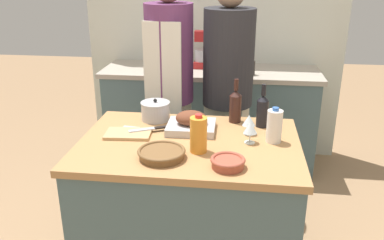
# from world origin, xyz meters

# --- Properties ---
(kitchen_island) EXTENTS (1.25, 0.87, 0.87)m
(kitchen_island) POSITION_xyz_m (0.00, 0.00, 0.44)
(kitchen_island) COLOR #4C666B
(kitchen_island) RESTS_ON ground_plane
(back_counter) EXTENTS (1.94, 0.60, 0.93)m
(back_counter) POSITION_xyz_m (0.00, 1.48, 0.46)
(back_counter) COLOR #4C666B
(back_counter) RESTS_ON ground_plane
(back_wall) EXTENTS (2.44, 0.10, 2.55)m
(back_wall) POSITION_xyz_m (0.00, 1.83, 1.27)
(back_wall) COLOR silver
(back_wall) RESTS_ON ground_plane
(roasting_pan) EXTENTS (0.29, 0.25, 0.12)m
(roasting_pan) POSITION_xyz_m (-0.01, 0.16, 0.92)
(roasting_pan) COLOR #BCBCC1
(roasting_pan) RESTS_ON kitchen_island
(wicker_basket) EXTENTS (0.25, 0.25, 0.05)m
(wicker_basket) POSITION_xyz_m (-0.11, -0.23, 0.90)
(wicker_basket) COLOR brown
(wicker_basket) RESTS_ON kitchen_island
(cutting_board) EXTENTS (0.27, 0.18, 0.02)m
(cutting_board) POSITION_xyz_m (-0.37, 0.04, 0.88)
(cutting_board) COLOR tan
(cutting_board) RESTS_ON kitchen_island
(stock_pot) EXTENTS (0.19, 0.19, 0.14)m
(stock_pot) POSITION_xyz_m (-0.26, 0.32, 0.93)
(stock_pot) COLOR #B7B7BC
(stock_pot) RESTS_ON kitchen_island
(mixing_bowl) EXTENTS (0.17, 0.17, 0.05)m
(mixing_bowl) POSITION_xyz_m (0.23, -0.29, 0.90)
(mixing_bowl) COLOR #A84C38
(mixing_bowl) RESTS_ON kitchen_island
(juice_jug) EXTENTS (0.09, 0.09, 0.21)m
(juice_jug) POSITION_xyz_m (0.07, -0.13, 0.97)
(juice_jug) COLOR orange
(juice_jug) RESTS_ON kitchen_island
(milk_jug) EXTENTS (0.09, 0.09, 0.20)m
(milk_jug) POSITION_xyz_m (0.47, 0.06, 0.96)
(milk_jug) COLOR white
(milk_jug) RESTS_ON kitchen_island
(wine_bottle_green) EXTENTS (0.08, 0.08, 0.28)m
(wine_bottle_green) POSITION_xyz_m (0.25, 0.34, 0.98)
(wine_bottle_green) COLOR #381E19
(wine_bottle_green) RESTS_ON kitchen_island
(wine_bottle_dark) EXTENTS (0.07, 0.07, 0.27)m
(wine_bottle_dark) POSITION_xyz_m (0.41, 0.28, 0.98)
(wine_bottle_dark) COLOR black
(wine_bottle_dark) RESTS_ON kitchen_island
(wine_glass_left) EXTENTS (0.08, 0.08, 0.13)m
(wine_glass_left) POSITION_xyz_m (0.34, 0.02, 0.96)
(wine_glass_left) COLOR silver
(wine_glass_left) RESTS_ON kitchen_island
(wine_glass_right) EXTENTS (0.08, 0.08, 0.12)m
(wine_glass_right) POSITION_xyz_m (0.33, 0.15, 0.95)
(wine_glass_right) COLOR silver
(wine_glass_right) RESTS_ON kitchen_island
(knife_chef) EXTENTS (0.24, 0.14, 0.01)m
(knife_chef) POSITION_xyz_m (-0.24, 0.11, 0.89)
(knife_chef) COLOR #B7B7BC
(knife_chef) RESTS_ON cutting_board
(knife_paring) EXTENTS (0.18, 0.06, 0.01)m
(knife_paring) POSITION_xyz_m (-0.34, 0.15, 0.87)
(knife_paring) COLOR #B7B7BC
(knife_paring) RESTS_ON kitchen_island
(stand_mixer) EXTENTS (0.18, 0.14, 0.33)m
(stand_mixer) POSITION_xyz_m (-0.06, 1.53, 1.07)
(stand_mixer) COLOR #B22323
(stand_mixer) RESTS_ON back_counter
(condiment_bottle_tall) EXTENTS (0.05, 0.05, 0.14)m
(condiment_bottle_tall) POSITION_xyz_m (0.13, 1.60, 0.99)
(condiment_bottle_tall) COLOR maroon
(condiment_bottle_tall) RESTS_ON back_counter
(condiment_bottle_short) EXTENTS (0.06, 0.06, 0.14)m
(condiment_bottle_short) POSITION_xyz_m (0.36, 1.33, 0.99)
(condiment_bottle_short) COLOR #332D28
(condiment_bottle_short) RESTS_ON back_counter
(person_cook_aproned) EXTENTS (0.35, 0.36, 1.77)m
(person_cook_aproned) POSITION_xyz_m (-0.25, 0.78, 0.98)
(person_cook_aproned) COLOR beige
(person_cook_aproned) RESTS_ON ground_plane
(person_cook_guest) EXTENTS (0.37, 0.37, 1.73)m
(person_cook_guest) POSITION_xyz_m (0.18, 0.80, 0.96)
(person_cook_guest) COLOR beige
(person_cook_guest) RESTS_ON ground_plane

